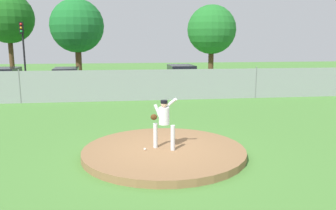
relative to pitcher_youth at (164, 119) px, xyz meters
The scene contains 14 objects.
ground_plane 6.15m from the pitcher_youth, 89.84° to the left, with size 80.00×80.00×0.00m, color #4C8438.
asphalt_strip 14.59m from the pitcher_youth, 89.94° to the left, with size 44.00×7.00×0.01m, color #2B2B2D.
pitchers_mound 1.04m from the pitcher_youth, 68.78° to the left, with size 4.99×4.99×0.22m, color olive.
pitcher_youth is the anchor object (origin of this frame).
baseball 1.07m from the pitcher_youth, behind, with size 0.07×0.07×0.07m, color white.
chainlink_fence 10.05m from the pitcher_youth, 89.91° to the left, with size 34.72×0.07×1.93m.
parked_car_navy 14.56m from the pitcher_youth, 78.04° to the left, with size 1.97×4.66×1.79m.
parked_car_charcoal 17.52m from the pitcher_youth, 121.66° to the left, with size 1.91×4.73×1.66m.
parked_car_burgundy 15.37m from the pitcher_youth, 109.13° to the left, with size 2.08×4.71×1.64m.
traffic_cone_orange 13.28m from the pitcher_youth, 62.23° to the left, with size 0.40×0.40×0.55m.
traffic_light_near 20.57m from the pitcher_youth, 115.54° to the left, with size 0.28×0.46×4.93m.
tree_broad_left 26.22m from the pitcher_youth, 115.71° to the left, with size 4.53×4.53×7.80m.
tree_broad_right 22.31m from the pitcher_youth, 103.12° to the left, with size 4.66×4.66×7.12m.
tree_slender_far 26.09m from the pitcher_youth, 72.14° to the left, with size 4.94×4.94×7.11m.
Camera 1 is at (-1.23, -10.00, 3.45)m, focal length 36.57 mm.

